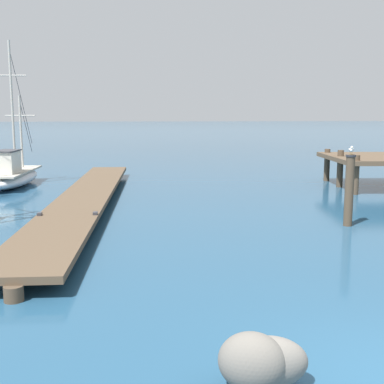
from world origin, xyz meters
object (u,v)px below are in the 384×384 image
(fishing_boat_0, at_px, (13,174))
(shore_rock_mid_cluster, at_px, (259,362))
(mooring_piling, at_px, (349,189))
(perched_seagull, at_px, (351,150))

(fishing_boat_0, distance_m, shore_rock_mid_cluster, 19.76)
(mooring_piling, height_order, shore_rock_mid_cluster, mooring_piling)
(fishing_boat_0, relative_size, perched_seagull, 17.76)
(mooring_piling, bearing_deg, shore_rock_mid_cluster, -119.18)
(perched_seagull, xyz_separation_m, shore_rock_mid_cluster, (-4.86, -8.70, -1.96))
(perched_seagull, bearing_deg, fishing_boat_0, 141.35)
(mooring_piling, bearing_deg, perched_seagull, 74.12)
(mooring_piling, height_order, perched_seagull, perched_seagull)
(fishing_boat_0, bearing_deg, mooring_piling, -38.67)
(mooring_piling, distance_m, perched_seagull, 1.19)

